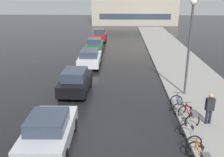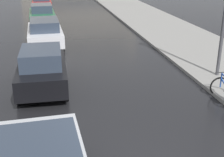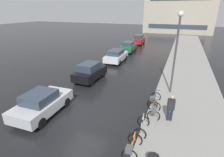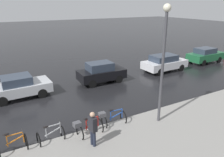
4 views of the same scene
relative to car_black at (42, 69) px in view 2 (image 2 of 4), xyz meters
name	(u,v)px [view 2 (image 2 of 4)]	position (x,y,z in m)	size (l,w,h in m)	color
sidewalk_kerb	(196,46)	(8.49, 4.51, -0.76)	(4.80, 60.00, 0.14)	gray
car_black	(42,69)	(0.00, 0.00, 0.00)	(1.84, 3.77, 1.65)	black
car_white	(45,32)	(0.13, 6.55, -0.03)	(1.98, 4.32, 1.55)	silver
car_green	(42,15)	(-0.05, 12.45, -0.02)	(1.91, 4.20, 1.60)	#1E6038
car_red	(42,3)	(-0.10, 19.08, 0.02)	(1.77, 3.80, 1.75)	#AD1919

